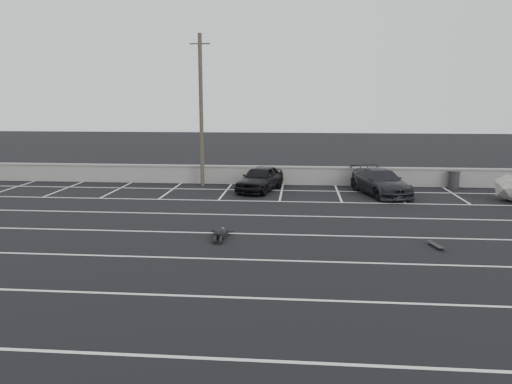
# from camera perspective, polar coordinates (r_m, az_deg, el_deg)

# --- Properties ---
(ground) EXTENTS (120.00, 120.00, 0.00)m
(ground) POSITION_cam_1_polar(r_m,az_deg,el_deg) (15.57, -2.39, -7.70)
(ground) COLOR black
(ground) RESTS_ON ground
(seawall) EXTENTS (50.00, 0.45, 1.06)m
(seawall) POSITION_cam_1_polar(r_m,az_deg,el_deg) (29.05, 1.15, 1.98)
(seawall) COLOR gray
(seawall) RESTS_ON ground
(stall_lines) EXTENTS (36.00, 20.05, 0.01)m
(stall_lines) POSITION_cam_1_polar(r_m,az_deg,el_deg) (19.78, -0.99, -3.70)
(stall_lines) COLOR silver
(stall_lines) RESTS_ON ground
(car_left) EXTENTS (2.68, 4.29, 1.36)m
(car_left) POSITION_cam_1_polar(r_m,az_deg,el_deg) (26.82, 0.48, 1.55)
(car_left) COLOR black
(car_left) RESTS_ON ground
(car_right) EXTENTS (3.13, 4.94, 1.33)m
(car_right) POSITION_cam_1_polar(r_m,az_deg,el_deg) (26.56, 14.04, 1.12)
(car_right) COLOR black
(car_right) RESTS_ON ground
(utility_pole) EXTENTS (1.12, 0.22, 8.43)m
(utility_pole) POSITION_cam_1_polar(r_m,az_deg,el_deg) (28.41, -6.29, 9.26)
(utility_pole) COLOR #4C4238
(utility_pole) RESTS_ON ground
(trash_bin) EXTENTS (0.78, 0.78, 0.98)m
(trash_bin) POSITION_cam_1_polar(r_m,az_deg,el_deg) (29.73, 21.68, 1.33)
(trash_bin) COLOR #29292B
(trash_bin) RESTS_ON ground
(person) EXTENTS (0.89, 2.11, 0.42)m
(person) POSITION_cam_1_polar(r_m,az_deg,el_deg) (18.09, -3.99, -4.42)
(person) COLOR black
(person) RESTS_ON ground
(skateboard) EXTENTS (0.38, 0.81, 0.09)m
(skateboard) POSITION_cam_1_polar(r_m,az_deg,el_deg) (17.78, 19.89, -5.76)
(skateboard) COLOR black
(skateboard) RESTS_ON ground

